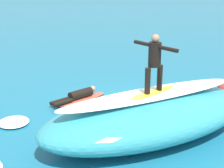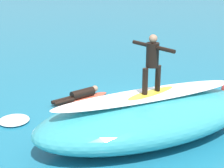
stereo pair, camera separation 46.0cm
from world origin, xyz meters
name	(u,v)px [view 2 (the right image)]	position (x,y,z in m)	size (l,w,h in m)	color
ground_plane	(126,111)	(0.00, 0.00, 0.00)	(120.00, 120.00, 0.00)	teal
wave_crest	(148,117)	(-0.17, 1.86, 0.61)	(6.35, 2.80, 1.22)	teal
wave_foam_lip	(149,95)	(-0.17, 1.86, 1.26)	(5.40, 0.98, 0.08)	white
surfboard_riding	(151,94)	(-0.24, 1.85, 1.27)	(1.99, 0.47, 0.10)	yellow
surfer_riding	(152,59)	(-0.24, 1.85, 2.22)	(0.76, 1.35, 1.55)	black
surfboard_paddling	(83,99)	(1.28, -1.31, 0.04)	(2.10, 0.50, 0.09)	#E0563D
surfer_paddling	(79,95)	(1.40, -1.24, 0.23)	(1.70, 1.07, 0.33)	black
foam_patch_mid	(14,120)	(3.53, 0.16, 0.07)	(0.93, 0.92, 0.13)	white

